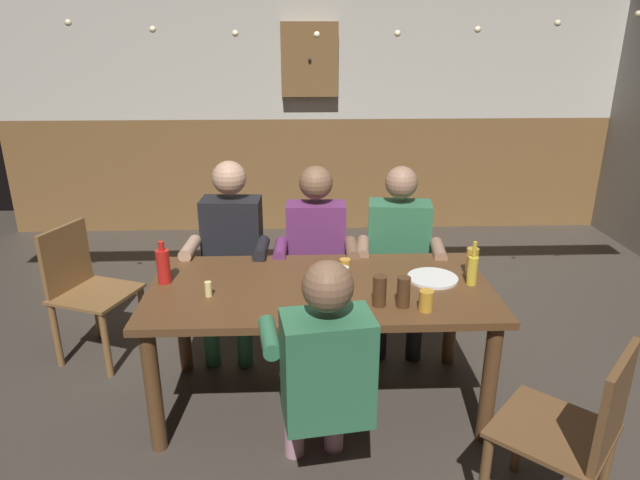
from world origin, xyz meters
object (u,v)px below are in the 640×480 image
(person_0, at_px, (231,249))
(chair_empty_near_right, at_px, (574,434))
(bottle_1, at_px, (473,269))
(dining_table, at_px, (320,302))
(person_3, at_px, (324,369))
(pint_glass_0, at_px, (345,270))
(pint_glass_2, at_px, (379,291))
(chair_empty_near_left, at_px, (85,288))
(bottle_0, at_px, (163,266))
(wall_dart_cabinet, at_px, (310,60))
(plate_0, at_px, (433,278))
(person_1, at_px, (316,251))
(pint_glass_4, at_px, (472,262))
(table_candle, at_px, (208,289))
(pint_glass_3, at_px, (403,292))
(pint_glass_1, at_px, (426,301))
(pint_glass_5, at_px, (342,278))
(person_2, at_px, (399,249))

(person_0, bearing_deg, chair_empty_near_right, 137.53)
(person_0, relative_size, bottle_1, 5.12)
(dining_table, relative_size, person_3, 1.56)
(pint_glass_0, distance_m, pint_glass_2, 0.34)
(person_3, bearing_deg, pint_glass_0, 70.33)
(chair_empty_near_left, height_order, bottle_0, bottle_0)
(dining_table, distance_m, bottle_1, 0.84)
(chair_empty_near_left, height_order, bottle_1, bottle_1)
(pint_glass_0, xyz_separation_m, wall_dart_cabinet, (-0.13, 2.95, 0.98))
(plate_0, height_order, bottle_0, bottle_0)
(person_1, xyz_separation_m, pint_glass_4, (0.85, -0.56, 0.14))
(chair_empty_near_right, bearing_deg, pint_glass_4, 50.67)
(pint_glass_4, bearing_deg, bottle_1, -105.41)
(table_candle, xyz_separation_m, bottle_1, (1.40, 0.09, 0.05))
(chair_empty_near_left, distance_m, pint_glass_3, 2.08)
(pint_glass_3, bearing_deg, table_candle, 171.10)
(bottle_1, bearing_deg, person_0, 153.27)
(pint_glass_2, distance_m, pint_glass_3, 0.12)
(person_0, xyz_separation_m, pint_glass_1, (1.06, -0.99, 0.09))
(chair_empty_near_right, xyz_separation_m, pint_glass_0, (-0.86, 0.98, 0.32))
(dining_table, distance_m, wall_dart_cabinet, 3.22)
(chair_empty_near_right, distance_m, wall_dart_cabinet, 4.25)
(dining_table, xyz_separation_m, pint_glass_3, (0.40, -0.26, 0.18))
(chair_empty_near_left, height_order, pint_glass_5, chair_empty_near_left)
(person_3, xyz_separation_m, bottle_1, (0.83, 0.67, 0.17))
(pint_glass_1, relative_size, wall_dart_cabinet, 0.15)
(person_0, height_order, person_1, person_0)
(bottle_0, bearing_deg, pint_glass_4, 1.25)
(person_2, xyz_separation_m, pint_glass_2, (-0.26, -0.93, 0.14))
(chair_empty_near_right, height_order, pint_glass_0, chair_empty_near_right)
(person_2, xyz_separation_m, pint_glass_1, (-0.04, -0.99, 0.11))
(pint_glass_1, relative_size, pint_glass_3, 0.66)
(table_candle, distance_m, pint_glass_2, 0.88)
(chair_empty_near_left, bearing_deg, plate_0, 97.29)
(pint_glass_0, relative_size, pint_glass_3, 0.81)
(bottle_1, relative_size, pint_glass_0, 1.93)
(person_0, relative_size, plate_0, 4.52)
(chair_empty_near_right, bearing_deg, pint_glass_2, 89.24)
(person_3, bearing_deg, pint_glass_3, 37.20)
(pint_glass_2, height_order, pint_glass_4, pint_glass_4)
(pint_glass_1, distance_m, pint_glass_5, 0.47)
(pint_glass_3, bearing_deg, person_0, 135.54)
(person_0, height_order, bottle_1, person_0)
(bottle_1, bearing_deg, pint_glass_5, -177.67)
(plate_0, bearing_deg, pint_glass_0, 179.75)
(person_0, height_order, pint_glass_3, person_0)
(chair_empty_near_left, relative_size, pint_glass_3, 5.60)
(person_3, xyz_separation_m, pint_glass_2, (0.29, 0.44, 0.16))
(person_2, relative_size, pint_glass_5, 9.84)
(table_candle, relative_size, pint_glass_0, 0.63)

